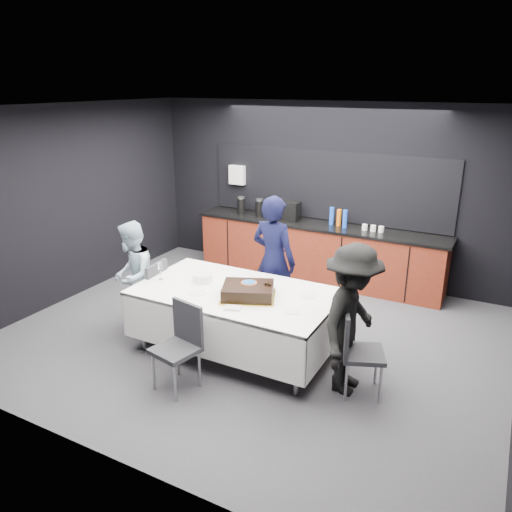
# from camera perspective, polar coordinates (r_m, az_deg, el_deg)

# --- Properties ---
(ground) EXTENTS (6.00, 6.00, 0.00)m
(ground) POSITION_cam_1_polar(r_m,az_deg,el_deg) (6.45, -0.42, -9.10)
(ground) COLOR #414146
(ground) RESTS_ON ground
(room_shell) EXTENTS (6.04, 5.04, 2.82)m
(room_shell) POSITION_cam_1_polar(r_m,az_deg,el_deg) (5.80, -0.47, 7.26)
(room_shell) COLOR white
(room_shell) RESTS_ON ground
(kitchenette) EXTENTS (4.10, 0.64, 2.05)m
(kitchenette) POSITION_cam_1_polar(r_m,az_deg,el_deg) (8.11, 6.93, 1.00)
(kitchenette) COLOR #5E1C0E
(kitchenette) RESTS_ON ground
(party_table) EXTENTS (2.32, 1.32, 0.78)m
(party_table) POSITION_cam_1_polar(r_m,az_deg,el_deg) (5.85, -2.30, -5.21)
(party_table) COLOR #99999E
(party_table) RESTS_ON ground
(cake_assembly) EXTENTS (0.75, 0.69, 0.18)m
(cake_assembly) POSITION_cam_1_polar(r_m,az_deg,el_deg) (5.60, -0.91, -4.02)
(cake_assembly) COLOR gold
(cake_assembly) RESTS_ON party_table
(plate_stack) EXTENTS (0.24, 0.24, 0.10)m
(plate_stack) POSITION_cam_1_polar(r_m,az_deg,el_deg) (6.06, -6.13, -2.48)
(plate_stack) COLOR white
(plate_stack) RESTS_ON party_table
(loose_plate_near) EXTENTS (0.21, 0.21, 0.01)m
(loose_plate_near) POSITION_cam_1_polar(r_m,az_deg,el_deg) (5.77, -6.72, -4.18)
(loose_plate_near) COLOR white
(loose_plate_near) RESTS_ON party_table
(loose_plate_right_a) EXTENTS (0.21, 0.21, 0.01)m
(loose_plate_right_a) POSITION_cam_1_polar(r_m,az_deg,el_deg) (5.70, 5.89, -4.46)
(loose_plate_right_a) COLOR white
(loose_plate_right_a) RESTS_ON party_table
(loose_plate_right_b) EXTENTS (0.19, 0.19, 0.01)m
(loose_plate_right_b) POSITION_cam_1_polar(r_m,az_deg,el_deg) (5.30, 4.13, -6.29)
(loose_plate_right_b) COLOR white
(loose_plate_right_b) RESTS_ON party_table
(loose_plate_far) EXTENTS (0.19, 0.19, 0.01)m
(loose_plate_far) POSITION_cam_1_polar(r_m,az_deg,el_deg) (6.09, -0.05, -2.72)
(loose_plate_far) COLOR white
(loose_plate_far) RESTS_ON party_table
(fork_pile) EXTENTS (0.20, 0.16, 0.03)m
(fork_pile) POSITION_cam_1_polar(r_m,az_deg,el_deg) (5.34, -2.68, -5.96)
(fork_pile) COLOR white
(fork_pile) RESTS_ON party_table
(champagne_flute) EXTENTS (0.06, 0.06, 0.22)m
(champagne_flute) POSITION_cam_1_polar(r_m,az_deg,el_deg) (6.16, -10.91, -1.28)
(champagne_flute) COLOR white
(champagne_flute) RESTS_ON party_table
(chair_left) EXTENTS (0.45, 0.45, 0.92)m
(chair_left) POSITION_cam_1_polar(r_m,az_deg,el_deg) (6.55, -11.91, -3.89)
(chair_left) COLOR #2A2B2F
(chair_left) RESTS_ON ground
(chair_right) EXTENTS (0.55, 0.55, 0.92)m
(chair_right) POSITION_cam_1_polar(r_m,az_deg,el_deg) (5.24, 11.32, -10.05)
(chair_right) COLOR #2A2B2F
(chair_right) RESTS_ON ground
(chair_near) EXTENTS (0.50, 0.50, 0.92)m
(chair_near) POSITION_cam_1_polar(r_m,az_deg,el_deg) (5.31, -8.59, -9.47)
(chair_near) COLOR #2A2B2F
(chair_near) RESTS_ON ground
(person_center) EXTENTS (0.68, 0.49, 1.73)m
(person_center) POSITION_cam_1_polar(r_m,az_deg,el_deg) (6.49, 2.02, -0.54)
(person_center) COLOR black
(person_center) RESTS_ON ground
(person_left) EXTENTS (0.80, 0.86, 1.42)m
(person_left) POSITION_cam_1_polar(r_m,az_deg,el_deg) (6.59, -13.89, -2.24)
(person_left) COLOR #AAC6D6
(person_left) RESTS_ON ground
(person_right) EXTENTS (0.63, 1.05, 1.60)m
(person_right) POSITION_cam_1_polar(r_m,az_deg,el_deg) (5.16, 10.86, -7.20)
(person_right) COLOR black
(person_right) RESTS_ON ground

